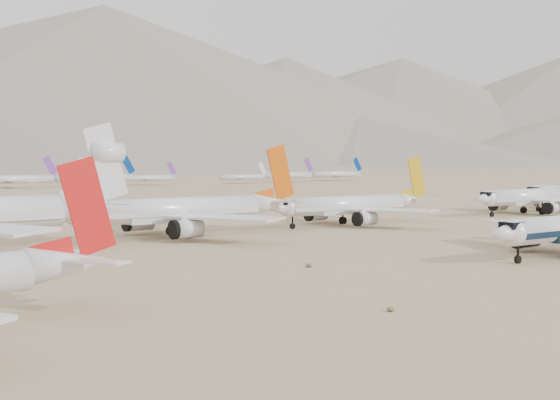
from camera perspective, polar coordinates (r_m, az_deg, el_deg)
name	(u,v)px	position (r m, az deg, el deg)	size (l,w,h in m)	color
ground	(529,261)	(121.68, 17.73, -4.25)	(7000.00, 7000.00, 0.00)	#927855
row2_navy_widebody	(534,197)	(225.71, 18.11, 0.21)	(47.11, 46.07, 16.76)	silver
row2_gold_tail	(353,205)	(179.42, 5.37, -0.39)	(45.04, 44.05, 16.04)	silver
row2_orange_tail	(182,210)	(152.35, -7.15, -0.76)	(51.21, 50.09, 18.27)	silver
foothills	(153,128)	(1326.92, -9.25, 5.21)	(4637.50, 1395.00, 155.00)	slate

